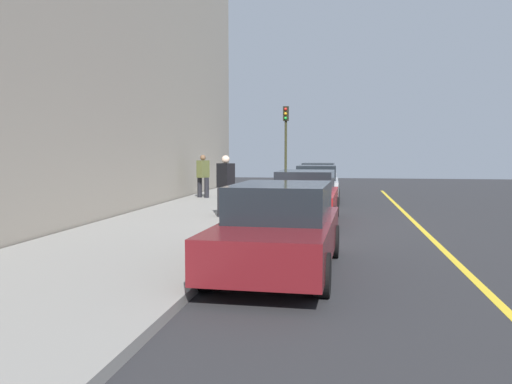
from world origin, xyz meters
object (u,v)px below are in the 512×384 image
parked_car_white (318,178)px  parked_car_silver (317,183)px  pedestrian_black_coat (226,184)px  traffic_light_pole (286,134)px  parked_car_maroon (280,228)px  pedestrian_olive_coat (203,175)px  parked_car_red (305,196)px  rolling_suitcase (234,206)px

parked_car_white → parked_car_silver: bearing=1.7°
pedestrian_black_coat → traffic_light_pole: traffic_light_pole is taller
parked_car_maroon → pedestrian_olive_coat: 13.56m
pedestrian_black_coat → traffic_light_pole: (-10.44, 0.69, 1.84)m
parked_car_red → pedestrian_olive_coat: 7.66m
pedestrian_black_coat → rolling_suitcase: size_ratio=2.07×
parked_car_silver → pedestrian_olive_coat: 4.81m
parked_car_maroon → parked_car_red: bearing=-179.8°
pedestrian_black_coat → traffic_light_pole: size_ratio=0.44×
parked_car_silver → parked_car_white: bearing=-178.3°
parked_car_silver → traffic_light_pole: bearing=-153.9°
parked_car_white → traffic_light_pole: size_ratio=1.02×
parked_car_red → rolling_suitcase: (-0.14, -2.18, -0.34)m
parked_car_red → parked_car_silver: bearing=179.9°
parked_car_silver → rolling_suitcase: 6.93m
traffic_light_pole → parked_car_maroon: bearing=5.7°
parked_car_white → parked_car_red: same height
parked_car_maroon → pedestrian_olive_coat: pedestrian_olive_coat is taller
parked_car_red → pedestrian_olive_coat: pedestrian_olive_coat is taller
parked_car_maroon → traffic_light_pole: 17.03m
parked_car_silver → parked_car_red: same height
parked_car_maroon → pedestrian_olive_coat: size_ratio=2.62×
parked_car_red → rolling_suitcase: bearing=-93.6°
parked_car_silver → parked_car_maroon: same height
parked_car_red → parked_car_maroon: bearing=0.2°
parked_car_white → parked_car_maroon: 18.64m
pedestrian_olive_coat → parked_car_white: bearing=142.4°
parked_car_silver → parked_car_maroon: bearing=0.0°
parked_car_silver → parked_car_maroon: size_ratio=0.94×
parked_car_white → rolling_suitcase: size_ratio=4.80×
pedestrian_olive_coat → pedestrian_black_coat: bearing=20.7°
parked_car_red → pedestrian_black_coat: size_ratio=2.57×
pedestrian_olive_coat → rolling_suitcase: 6.44m
parked_car_maroon → pedestrian_black_coat: size_ratio=2.60×
rolling_suitcase → parked_car_white: bearing=170.2°
parked_car_maroon → traffic_light_pole: (-16.81, -1.68, 2.21)m
parked_car_silver → pedestrian_olive_coat: size_ratio=2.47×
rolling_suitcase → parked_car_red: bearing=86.4°
parked_car_silver → pedestrian_black_coat: pedestrian_black_coat is taller
traffic_light_pole → parked_car_white: bearing=140.4°
parked_car_silver → traffic_light_pole: (-3.42, -1.67, 2.21)m
traffic_light_pole → rolling_suitcase: traffic_light_pole is taller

